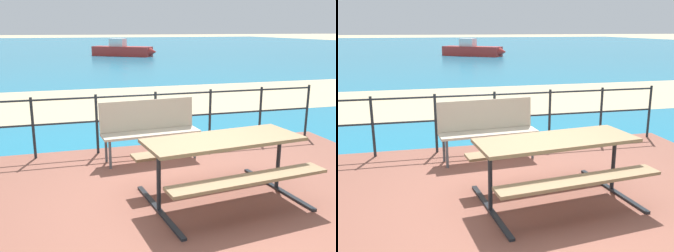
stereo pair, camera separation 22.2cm
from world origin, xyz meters
TOP-DOWN VIEW (x-y plane):
  - ground_plane at (0.00, 0.00)m, footprint 240.00×240.00m
  - patio_paving at (0.00, 0.00)m, footprint 6.40×5.20m
  - sea_water at (0.00, 40.00)m, footprint 90.00×90.00m
  - beach_strip at (0.00, 7.22)m, footprint 54.00×4.87m
  - picnic_table at (0.28, 0.18)m, footprint 2.01×1.58m
  - park_bench at (-0.22, 1.87)m, footprint 1.54×0.53m
  - railing_fence at (0.00, 2.37)m, footprint 5.94×0.04m
  - boat_near at (3.10, 25.42)m, footprint 4.66×3.67m

SIDE VIEW (x-z plane):
  - ground_plane at x=0.00m, z-range 0.00..0.00m
  - sea_water at x=0.00m, z-range 0.00..0.01m
  - beach_strip at x=0.00m, z-range 0.00..0.01m
  - patio_paving at x=0.00m, z-range 0.00..0.06m
  - boat_near at x=3.10m, z-range -0.21..1.08m
  - park_bench at x=-0.22m, z-range 0.14..1.07m
  - picnic_table at x=0.28m, z-range 0.27..1.04m
  - railing_fence at x=0.00m, z-range 0.18..1.16m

